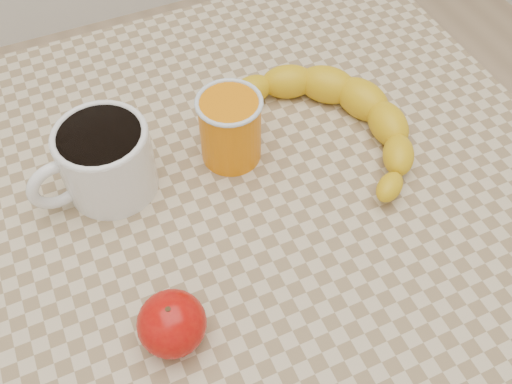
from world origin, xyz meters
name	(u,v)px	position (x,y,z in m)	size (l,w,h in m)	color
table	(256,241)	(0.00, 0.00, 0.66)	(0.80, 0.80, 0.75)	tan
coffee_mug	(104,159)	(-0.15, 0.09, 0.80)	(0.16, 0.13, 0.09)	white
orange_juice_glass	(230,128)	(0.00, 0.08, 0.80)	(0.08, 0.08, 0.09)	orange
apple	(172,324)	(-0.14, -0.12, 0.78)	(0.09, 0.09, 0.06)	#9E0505
banana	(326,122)	(0.13, 0.06, 0.78)	(0.33, 0.38, 0.05)	gold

